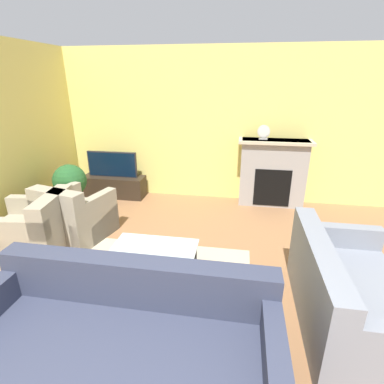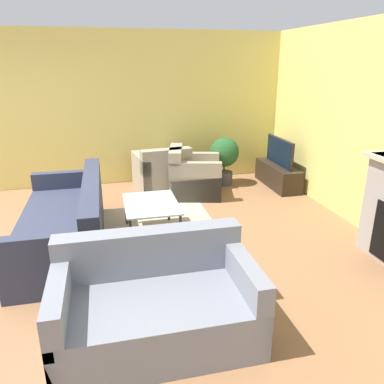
{
  "view_description": "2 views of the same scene",
  "coord_description": "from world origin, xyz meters",
  "px_view_note": "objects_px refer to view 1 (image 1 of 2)",
  "views": [
    {
      "loc": [
        0.72,
        -0.55,
        2.17
      ],
      "look_at": [
        0.14,
        2.91,
        0.83
      ],
      "focal_mm": 28.0,
      "sensor_mm": 36.0,
      "label": 1
    },
    {
      "loc": [
        4.34,
        1.57,
        2.17
      ],
      "look_at": [
        0.33,
        2.52,
        0.73
      ],
      "focal_mm": 35.0,
      "sensor_mm": 36.0,
      "label": 2
    }
  ],
  "objects_px": {
    "couch_loveseat": "(348,297)",
    "potted_plant": "(70,185)",
    "tv": "(112,164)",
    "armchair_by_window": "(34,233)",
    "coffee_table": "(152,255)",
    "couch_sectional": "(124,345)",
    "armchair_accent": "(75,218)",
    "mantel_clock": "(264,132)"
  },
  "relations": [
    {
      "from": "armchair_by_window",
      "to": "armchair_accent",
      "type": "distance_m",
      "value": 0.57
    },
    {
      "from": "couch_sectional",
      "to": "armchair_by_window",
      "type": "bearing_deg",
      "value": 141.2
    },
    {
      "from": "tv",
      "to": "mantel_clock",
      "type": "bearing_deg",
      "value": 2.13
    },
    {
      "from": "potted_plant",
      "to": "couch_loveseat",
      "type": "bearing_deg",
      "value": -25.47
    },
    {
      "from": "armchair_accent",
      "to": "potted_plant",
      "type": "distance_m",
      "value": 0.87
    },
    {
      "from": "coffee_table",
      "to": "potted_plant",
      "type": "relative_size",
      "value": 1.06
    },
    {
      "from": "couch_sectional",
      "to": "armchair_accent",
      "type": "distance_m",
      "value": 2.44
    },
    {
      "from": "tv",
      "to": "armchair_by_window",
      "type": "distance_m",
      "value": 2.15
    },
    {
      "from": "couch_sectional",
      "to": "coffee_table",
      "type": "xyz_separation_m",
      "value": [
        -0.09,
        1.04,
        0.12
      ]
    },
    {
      "from": "couch_sectional",
      "to": "coffee_table",
      "type": "distance_m",
      "value": 1.05
    },
    {
      "from": "tv",
      "to": "potted_plant",
      "type": "bearing_deg",
      "value": -109.86
    },
    {
      "from": "couch_loveseat",
      "to": "potted_plant",
      "type": "distance_m",
      "value": 4.19
    },
    {
      "from": "tv",
      "to": "potted_plant",
      "type": "xyz_separation_m",
      "value": [
        -0.33,
        -0.93,
        -0.1
      ]
    },
    {
      "from": "tv",
      "to": "armchair_by_window",
      "type": "bearing_deg",
      "value": -95.26
    },
    {
      "from": "mantel_clock",
      "to": "couch_loveseat",
      "type": "bearing_deg",
      "value": -76.28
    },
    {
      "from": "armchair_accent",
      "to": "coffee_table",
      "type": "relative_size",
      "value": 1.09
    },
    {
      "from": "mantel_clock",
      "to": "armchair_by_window",
      "type": "bearing_deg",
      "value": -143.1
    },
    {
      "from": "armchair_accent",
      "to": "tv",
      "type": "bearing_deg",
      "value": -72.59
    },
    {
      "from": "couch_loveseat",
      "to": "armchair_accent",
      "type": "bearing_deg",
      "value": 71.76
    },
    {
      "from": "couch_sectional",
      "to": "mantel_clock",
      "type": "relative_size",
      "value": 9.48
    },
    {
      "from": "armchair_by_window",
      "to": "potted_plant",
      "type": "bearing_deg",
      "value": 179.28
    },
    {
      "from": "armchair_accent",
      "to": "coffee_table",
      "type": "xyz_separation_m",
      "value": [
        1.4,
        -0.88,
        0.1
      ]
    },
    {
      "from": "couch_sectional",
      "to": "couch_loveseat",
      "type": "xyz_separation_m",
      "value": [
        1.83,
        0.83,
        0.0
      ]
    },
    {
      "from": "coffee_table",
      "to": "tv",
      "type": "bearing_deg",
      "value": 121.17
    },
    {
      "from": "couch_sectional",
      "to": "armchair_accent",
      "type": "xyz_separation_m",
      "value": [
        -1.49,
        1.93,
        0.01
      ]
    },
    {
      "from": "couch_sectional",
      "to": "potted_plant",
      "type": "relative_size",
      "value": 2.62
    },
    {
      "from": "couch_loveseat",
      "to": "armchair_by_window",
      "type": "distance_m",
      "value": 3.69
    },
    {
      "from": "tv",
      "to": "armchair_accent",
      "type": "xyz_separation_m",
      "value": [
        0.12,
        -1.63,
        -0.34
      ]
    },
    {
      "from": "couch_loveseat",
      "to": "potted_plant",
      "type": "height_order",
      "value": "potted_plant"
    },
    {
      "from": "armchair_by_window",
      "to": "mantel_clock",
      "type": "bearing_deg",
      "value": 119.4
    },
    {
      "from": "tv",
      "to": "mantel_clock",
      "type": "relative_size",
      "value": 3.97
    },
    {
      "from": "couch_loveseat",
      "to": "mantel_clock",
      "type": "relative_size",
      "value": 6.61
    },
    {
      "from": "couch_loveseat",
      "to": "potted_plant",
      "type": "bearing_deg",
      "value": 64.53
    },
    {
      "from": "couch_loveseat",
      "to": "coffee_table",
      "type": "relative_size",
      "value": 1.73
    },
    {
      "from": "tv",
      "to": "couch_sectional",
      "type": "bearing_deg",
      "value": -65.69
    },
    {
      "from": "armchair_by_window",
      "to": "potted_plant",
      "type": "xyz_separation_m",
      "value": [
        -0.14,
        1.18,
        0.24
      ]
    },
    {
      "from": "armchair_by_window",
      "to": "potted_plant",
      "type": "height_order",
      "value": "potted_plant"
    },
    {
      "from": "tv",
      "to": "couch_sectional",
      "type": "xyz_separation_m",
      "value": [
        1.61,
        -3.56,
        -0.36
      ]
    },
    {
      "from": "coffee_table",
      "to": "mantel_clock",
      "type": "height_order",
      "value": "mantel_clock"
    },
    {
      "from": "couch_loveseat",
      "to": "potted_plant",
      "type": "xyz_separation_m",
      "value": [
        -3.78,
        1.8,
        0.25
      ]
    },
    {
      "from": "couch_sectional",
      "to": "couch_loveseat",
      "type": "relative_size",
      "value": 1.43
    },
    {
      "from": "armchair_by_window",
      "to": "coffee_table",
      "type": "xyz_separation_m",
      "value": [
        1.71,
        -0.4,
        0.11
      ]
    }
  ]
}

